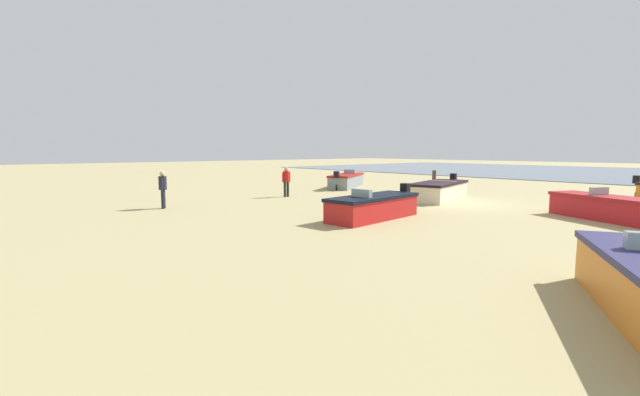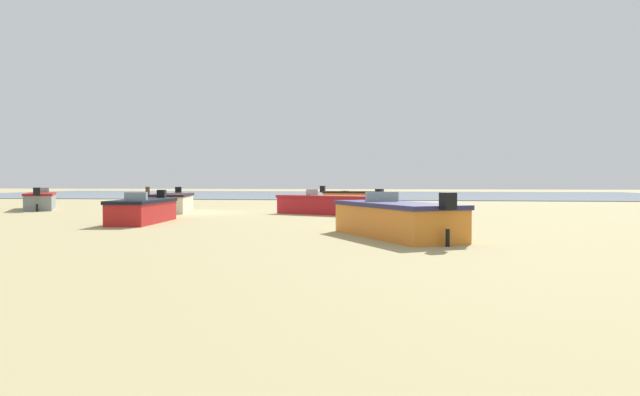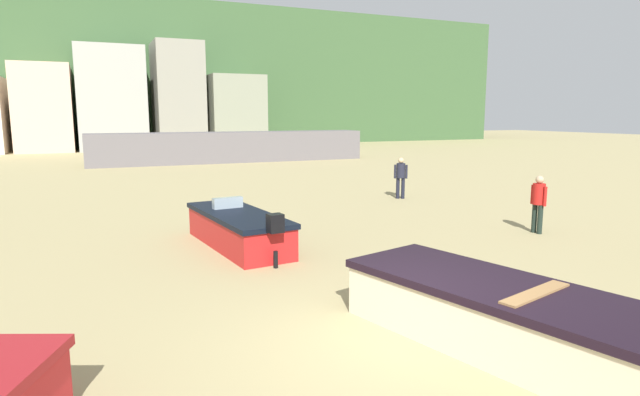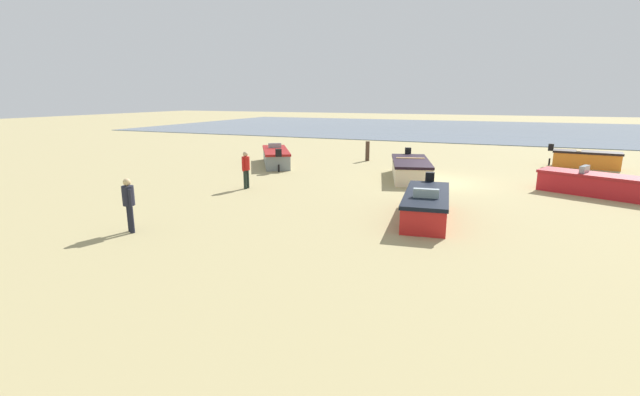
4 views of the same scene
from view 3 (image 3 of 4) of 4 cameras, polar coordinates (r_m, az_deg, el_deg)
ground_plane at (r=7.83m, az=8.04°, el=-15.82°), size 160.00×160.00×0.00m
headland_hill at (r=72.23m, az=-21.16°, el=11.81°), size 90.00×32.00×14.92m
harbor_pier at (r=37.21m, az=-9.59°, el=5.51°), size 18.98×2.40×2.08m
townhouse_centre_left at (r=53.09m, az=-27.88°, el=8.63°), size 4.67×5.92×7.64m
townhouse_centre at (r=52.62m, az=-21.78°, el=10.00°), size 5.90×5.10×9.41m
townhouse_centre_right at (r=53.54m, az=-15.22°, el=10.67°), size 4.42×5.75×10.09m
townhouse_right at (r=55.19m, az=-9.50°, el=9.27°), size 5.35×6.91×7.15m
boat_cream_2 at (r=8.06m, az=18.79°, el=-11.91°), size 2.85×4.96×1.23m
boat_red_4 at (r=13.29m, az=-8.90°, el=-3.35°), size 1.84×4.46×1.19m
beach_walker_foreground at (r=15.72m, az=22.72°, el=-0.16°), size 0.35×0.53×1.62m
beach_walker_distant at (r=20.78m, az=8.79°, el=2.54°), size 0.50×0.47×1.62m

